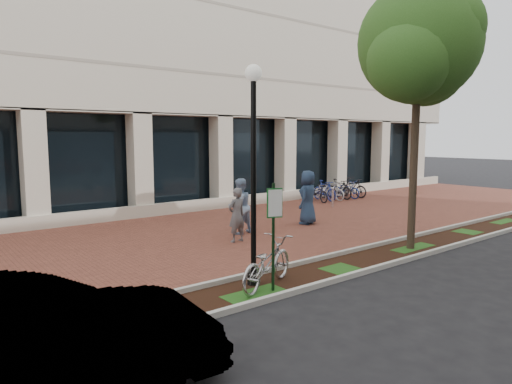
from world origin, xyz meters
TOP-DOWN VIEW (x-y plane):
  - ground at (0.00, 0.00)m, footprint 120.00×120.00m
  - brick_plaza at (0.00, 0.00)m, footprint 40.00×9.00m
  - planting_strip at (0.00, -5.25)m, footprint 40.00×1.50m
  - curb_plaza_side at (0.00, -4.50)m, footprint 40.00×0.12m
  - curb_street_side at (0.00, -6.00)m, footprint 40.00×0.12m
  - near_office_building at (0.00, 10.47)m, footprint 40.00×12.12m
  - parking_sign at (-3.80, -5.59)m, footprint 0.34×0.07m
  - lamppost at (-3.84, -4.98)m, footprint 0.36×0.36m
  - street_tree at (1.81, -5.23)m, footprint 4.02×3.35m
  - locked_bicycle at (-3.72, -5.28)m, footprint 2.15×1.42m
  - pedestrian_left at (-1.71, -1.41)m, footprint 0.64×0.45m
  - pedestrian_mid at (-0.92, -0.50)m, footprint 1.01×0.84m
  - pedestrian_right at (2.11, -0.68)m, footprint 1.16×0.99m
  - bollard at (5.89, 1.49)m, footprint 0.12×0.12m
  - bike_rack_cluster at (8.04, 3.27)m, footprint 3.54×1.89m
  - sedan_near_curb at (-8.81, -6.98)m, footprint 4.81×2.08m

SIDE VIEW (x-z plane):
  - ground at x=0.00m, z-range 0.00..0.00m
  - brick_plaza at x=0.00m, z-range 0.00..0.01m
  - planting_strip at x=0.00m, z-range 0.00..0.01m
  - curb_plaza_side at x=0.00m, z-range 0.00..0.12m
  - curb_street_side at x=0.00m, z-range 0.00..0.12m
  - bollard at x=5.89m, z-range 0.01..0.96m
  - bike_rack_cluster at x=8.04m, z-range -0.03..1.02m
  - locked_bicycle at x=-3.72m, z-range 0.00..1.07m
  - sedan_near_curb at x=-8.81m, z-range 0.00..1.54m
  - pedestrian_left at x=-1.71m, z-range 0.00..1.70m
  - pedestrian_mid at x=-0.92m, z-range 0.00..1.88m
  - pedestrian_right at x=2.11m, z-range 0.00..2.01m
  - parking_sign at x=-3.80m, z-range 0.32..2.62m
  - lamppost at x=-3.84m, z-range 0.30..5.04m
  - street_tree at x=1.81m, z-range 1.86..9.35m
  - near_office_building at x=0.00m, z-range 2.05..18.05m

